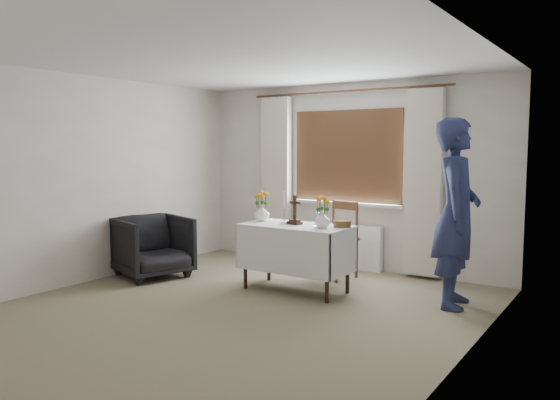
# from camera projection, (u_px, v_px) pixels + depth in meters

# --- Properties ---
(ground) EXTENTS (5.00, 5.00, 0.00)m
(ground) POSITION_uv_depth(u_px,v_px,m) (233.00, 311.00, 5.46)
(ground) COLOR gray
(ground) RESTS_ON ground
(altar_table) EXTENTS (1.24, 0.64, 0.76)m
(altar_table) POSITION_uv_depth(u_px,v_px,m) (296.00, 258.00, 6.22)
(altar_table) COLOR white
(altar_table) RESTS_ON ground
(wooden_chair) EXTENTS (0.53, 0.53, 0.97)m
(wooden_chair) POSITION_uv_depth(u_px,v_px,m) (335.00, 240.00, 6.84)
(wooden_chair) COLOR brown
(wooden_chair) RESTS_ON ground
(armchair) EXTENTS (1.07, 1.05, 0.78)m
(armchair) POSITION_uv_depth(u_px,v_px,m) (153.00, 246.00, 6.90)
(armchair) COLOR black
(armchair) RESTS_ON ground
(person) EXTENTS (0.59, 0.78, 1.94)m
(person) POSITION_uv_depth(u_px,v_px,m) (456.00, 213.00, 5.57)
(person) COLOR navy
(person) RESTS_ON ground
(radiator) EXTENTS (1.10, 0.10, 0.60)m
(radiator) POSITION_uv_depth(u_px,v_px,m) (344.00, 246.00, 7.44)
(radiator) COLOR white
(radiator) RESTS_ON ground
(wooden_cross) EXTENTS (0.17, 0.14, 0.33)m
(wooden_cross) POSITION_uv_depth(u_px,v_px,m) (295.00, 210.00, 6.22)
(wooden_cross) COLOR black
(wooden_cross) RESTS_ON altar_table
(candlestick_left) EXTENTS (0.12, 0.12, 0.38)m
(candlestick_left) POSITION_uv_depth(u_px,v_px,m) (284.00, 207.00, 6.24)
(candlestick_left) COLOR silver
(candlestick_left) RESTS_ON altar_table
(candlestick_right) EXTENTS (0.12, 0.12, 0.33)m
(candlestick_right) POSITION_uv_depth(u_px,v_px,m) (318.00, 212.00, 6.02)
(candlestick_right) COLOR silver
(candlestick_right) RESTS_ON altar_table
(flower_vase_left) EXTENTS (0.19, 0.19, 0.19)m
(flower_vase_left) POSITION_uv_depth(u_px,v_px,m) (262.00, 213.00, 6.51)
(flower_vase_left) COLOR white
(flower_vase_left) RESTS_ON altar_table
(flower_vase_right) EXTENTS (0.19, 0.19, 0.18)m
(flower_vase_right) POSITION_uv_depth(u_px,v_px,m) (322.00, 220.00, 5.94)
(flower_vase_right) COLOR white
(flower_vase_right) RESTS_ON altar_table
(wicker_basket) EXTENTS (0.25, 0.25, 0.08)m
(wicker_basket) POSITION_uv_depth(u_px,v_px,m) (342.00, 224.00, 6.02)
(wicker_basket) COLOR brown
(wicker_basket) RESTS_ON altar_table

